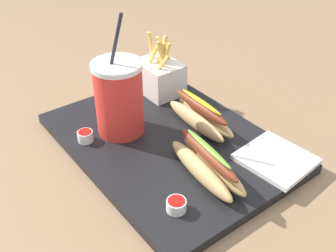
{
  "coord_description": "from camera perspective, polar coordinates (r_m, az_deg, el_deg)",
  "views": [
    {
      "loc": [
        0.53,
        -0.4,
        0.51
      ],
      "look_at": [
        0.0,
        0.0,
        0.05
      ],
      "focal_mm": 43.02,
      "sensor_mm": 36.0,
      "label": 1
    }
  ],
  "objects": [
    {
      "name": "ketchup_cup_2",
      "position": [
        0.67,
        1.19,
        -11.09
      ],
      "size": [
        0.03,
        0.03,
        0.02
      ],
      "color": "white",
      "rests_on": "food_tray"
    },
    {
      "name": "soda_cup",
      "position": [
        0.81,
        -6.95,
        3.98
      ],
      "size": [
        0.1,
        0.1,
        0.25
      ],
      "color": "red",
      "rests_on": "food_tray"
    },
    {
      "name": "napkin_stack",
      "position": [
        0.79,
        15.04,
        -4.53
      ],
      "size": [
        0.14,
        0.13,
        0.01
      ],
      "primitive_type": "cube",
      "rotation": [
        0.0,
        0.0,
        0.09
      ],
      "color": "white",
      "rests_on": "food_tray"
    },
    {
      "name": "fries_basket",
      "position": [
        0.97,
        -1.25,
        7.03
      ],
      "size": [
        0.11,
        0.08,
        0.14
      ],
      "color": "white",
      "rests_on": "food_tray"
    },
    {
      "name": "ketchup_cup_1",
      "position": [
        0.83,
        -11.64,
        -1.36
      ],
      "size": [
        0.03,
        0.03,
        0.02
      ],
      "color": "white",
      "rests_on": "food_tray"
    },
    {
      "name": "food_tray",
      "position": [
        0.83,
        -0.0,
        -2.26
      ],
      "size": [
        0.49,
        0.36,
        0.02
      ],
      "primitive_type": "cube",
      "color": "black",
      "rests_on": "ground_plane"
    },
    {
      "name": "ground_plane",
      "position": [
        0.85,
        -0.0,
        -3.35
      ],
      "size": [
        2.4,
        2.4,
        0.02
      ],
      "primitive_type": "cube",
      "color": "#8C6B4C"
    },
    {
      "name": "hot_dog_1",
      "position": [
        0.73,
        5.56,
        -5.4
      ],
      "size": [
        0.19,
        0.08,
        0.07
      ],
      "color": "tan",
      "rests_on": "food_tray"
    },
    {
      "name": "hot_dog_2",
      "position": [
        0.85,
        4.58,
        1.46
      ],
      "size": [
        0.18,
        0.06,
        0.06
      ],
      "color": "#DBB775",
      "rests_on": "food_tray"
    }
  ]
}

